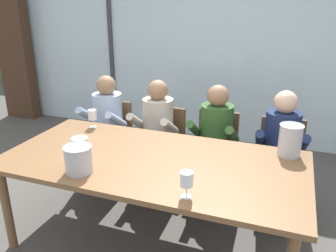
# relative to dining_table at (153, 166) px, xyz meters

# --- Properties ---
(ground) EXTENTS (14.00, 14.00, 0.00)m
(ground) POSITION_rel_dining_table_xyz_m (0.00, 1.00, -0.71)
(ground) COLOR #4C4742
(window_glass_panel) EXTENTS (7.55, 0.03, 2.60)m
(window_glass_panel) POSITION_rel_dining_table_xyz_m (0.00, 2.48, 0.59)
(window_glass_panel) COLOR silver
(window_glass_panel) RESTS_ON ground
(window_mullion_left) EXTENTS (0.06, 0.06, 2.60)m
(window_mullion_left) POSITION_rel_dining_table_xyz_m (-1.70, 2.46, 0.59)
(window_mullion_left) COLOR #38383D
(window_mullion_left) RESTS_ON ground
(hillside_vineyard) EXTENTS (13.55, 2.40, 1.68)m
(hillside_vineyard) POSITION_rel_dining_table_xyz_m (0.00, 5.65, 0.13)
(hillside_vineyard) COLOR #477A38
(hillside_vineyard) RESTS_ON ground
(curtain_heavy_drape) EXTENTS (0.56, 0.20, 2.60)m
(curtain_heavy_drape) POSITION_rel_dining_table_xyz_m (-3.42, 2.30, 0.59)
(curtain_heavy_drape) COLOR #472D1E
(curtain_heavy_drape) RESTS_ON ground
(dining_table) EXTENTS (2.35, 1.15, 0.78)m
(dining_table) POSITION_rel_dining_table_xyz_m (0.00, 0.00, 0.00)
(dining_table) COLOR brown
(dining_table) RESTS_ON ground
(chair_near_curtain) EXTENTS (0.48, 0.48, 0.86)m
(chair_near_curtain) POSITION_rel_dining_table_xyz_m (-0.91, 0.96, -0.21)
(chair_near_curtain) COLOR brown
(chair_near_curtain) RESTS_ON ground
(chair_left_of_center) EXTENTS (0.48, 0.48, 0.86)m
(chair_left_of_center) POSITION_rel_dining_table_xyz_m (-0.29, 0.97, -0.21)
(chair_left_of_center) COLOR brown
(chair_left_of_center) RESTS_ON ground
(chair_center) EXTENTS (0.46, 0.46, 0.86)m
(chair_center) POSITION_rel_dining_table_xyz_m (0.28, 1.02, -0.21)
(chair_center) COLOR brown
(chair_center) RESTS_ON ground
(chair_right_of_center) EXTENTS (0.46, 0.46, 0.86)m
(chair_right_of_center) POSITION_rel_dining_table_xyz_m (0.93, 1.00, -0.21)
(chair_right_of_center) COLOR brown
(chair_right_of_center) RESTS_ON ground
(person_pale_blue_shirt) EXTENTS (0.49, 0.63, 1.18)m
(person_pale_blue_shirt) POSITION_rel_dining_table_xyz_m (-0.93, 0.85, -0.04)
(person_pale_blue_shirt) COLOR #9EB2D1
(person_pale_blue_shirt) RESTS_ON ground
(person_beige_jumper) EXTENTS (0.48, 0.63, 1.18)m
(person_beige_jumper) POSITION_rel_dining_table_xyz_m (-0.33, 0.85, -0.04)
(person_beige_jumper) COLOR #B7AD9E
(person_beige_jumper) RESTS_ON ground
(person_olive_shirt) EXTENTS (0.48, 0.62, 1.18)m
(person_olive_shirt) POSITION_rel_dining_table_xyz_m (0.30, 0.85, -0.04)
(person_olive_shirt) COLOR #2D5123
(person_olive_shirt) RESTS_ON ground
(person_navy_polo) EXTENTS (0.47, 0.62, 1.18)m
(person_navy_polo) POSITION_rel_dining_table_xyz_m (0.92, 0.85, -0.04)
(person_navy_polo) COLOR #192347
(person_navy_polo) RESTS_ON ground
(ice_bucket_primary) EXTENTS (0.19, 0.19, 0.26)m
(ice_bucket_primary) POSITION_rel_dining_table_xyz_m (0.99, 0.44, 0.20)
(ice_bucket_primary) COLOR #B7B7BC
(ice_bucket_primary) RESTS_ON dining_table
(ice_bucket_secondary) EXTENTS (0.20, 0.20, 0.20)m
(ice_bucket_secondary) POSITION_rel_dining_table_xyz_m (-0.41, -0.38, 0.17)
(ice_bucket_secondary) COLOR #B7B7BC
(ice_bucket_secondary) RESTS_ON dining_table
(tasting_bowl) EXTENTS (0.14, 0.14, 0.05)m
(tasting_bowl) POSITION_rel_dining_table_xyz_m (-0.71, 0.06, 0.09)
(tasting_bowl) COLOR silver
(tasting_bowl) RESTS_ON dining_table
(wine_glass_by_left_taster) EXTENTS (0.08, 0.08, 0.17)m
(wine_glass_by_left_taster) POSITION_rel_dining_table_xyz_m (-0.81, 0.45, 0.18)
(wine_glass_by_left_taster) COLOR silver
(wine_glass_by_left_taster) RESTS_ON dining_table
(wine_glass_near_bucket) EXTENTS (0.08, 0.08, 0.17)m
(wine_glass_near_bucket) POSITION_rel_dining_table_xyz_m (0.41, -0.43, 0.18)
(wine_glass_near_bucket) COLOR silver
(wine_glass_near_bucket) RESTS_ON dining_table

